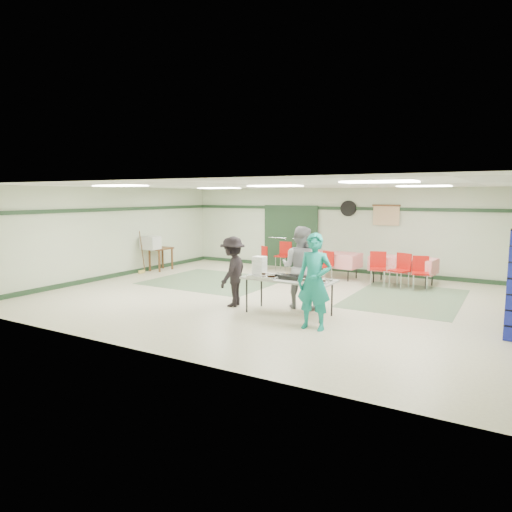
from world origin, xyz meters
The scene contains 36 objects.
floor centered at (0.00, 0.00, 0.00)m, with size 11.00×11.00×0.00m, color beige.
ceiling centered at (0.00, 0.00, 2.70)m, with size 11.00×11.00×0.00m, color white.
wall_back centered at (0.00, 4.50, 1.35)m, with size 11.00×11.00×0.00m, color beige.
wall_front centered at (0.00, -4.50, 1.35)m, with size 11.00×11.00×0.00m, color beige.
wall_left centered at (-5.50, 0.00, 1.35)m, with size 9.00×9.00×0.00m, color beige.
trim_back centered at (0.00, 4.47, 2.05)m, with size 11.00×0.06×0.10m, color #1E3721.
baseboard_back centered at (0.00, 4.47, 0.06)m, with size 11.00×0.06×0.12m, color #1E3721.
trim_left centered at (-5.47, 0.00, 2.05)m, with size 9.00×0.06×0.10m, color #1E3721.
baseboard_left centered at (-5.47, 0.00, 0.06)m, with size 9.00×0.06×0.12m, color #1E3721.
green_patch_a centered at (-2.50, 1.00, 0.00)m, with size 3.50×3.00×0.01m, color #5E7959.
green_patch_b centered at (2.80, 1.50, 0.00)m, with size 2.50×3.50×0.01m, color #5E7959.
double_door_left centered at (-2.20, 4.44, 1.05)m, with size 0.90×0.06×2.10m, color gray.
double_door_right centered at (-1.25, 4.44, 1.05)m, with size 0.90×0.06×2.10m, color gray.
door_frame centered at (-1.73, 4.42, 1.05)m, with size 2.00×0.03×2.15m, color #1E3721.
wall_fan centered at (0.30, 4.44, 2.05)m, with size 0.50×0.50×0.10m, color black.
scroll_banner centered at (1.50, 4.44, 1.85)m, with size 0.80×0.02×0.60m, color #DFBF8B.
serving_table centered at (1.00, -1.27, 0.72)m, with size 1.93×0.79×0.76m.
sheet_tray_right centered at (1.63, -1.38, 0.77)m, with size 0.58×0.44×0.02m, color silver.
sheet_tray_mid centered at (0.87, -1.21, 0.77)m, with size 0.61×0.46×0.02m, color silver.
sheet_tray_left centered at (0.51, -1.42, 0.77)m, with size 0.63×0.48×0.02m, color silver.
baking_pan centered at (1.10, -1.32, 0.80)m, with size 0.49×0.31×0.08m, color black.
foam_box_stack centered at (0.26, -1.20, 0.96)m, with size 0.25×0.23×0.40m, color white.
volunteer_teal centered at (1.87, -2.00, 0.90)m, with size 0.65×0.43×1.79m, color #138377.
volunteer_grey centered at (0.97, -0.64, 0.90)m, with size 0.87×0.68×1.80m, color gray.
volunteer_dark centered at (-0.41, -1.24, 0.78)m, with size 1.01×0.58×1.56m, color black.
dining_table_a centered at (2.32, 3.25, 0.57)m, with size 1.82×0.96×0.77m.
dining_table_b centered at (0.12, 3.25, 0.57)m, with size 1.93×0.97×0.77m.
chair_a centered at (2.41, 2.68, 0.57)m, with size 0.56×0.56×0.93m.
chair_b centered at (1.77, 2.68, 0.58)m, with size 0.54×0.54×0.94m.
chair_c centered at (2.89, 2.68, 0.55)m, with size 0.49×0.49×0.89m.
chair_d centered at (0.27, 2.67, 0.52)m, with size 0.51×0.51×0.86m.
chair_loose_a centered at (-1.62, 3.74, 0.58)m, with size 0.45×0.45×0.95m.
chair_loose_b centered at (-2.33, 3.51, 0.48)m, with size 0.50×0.50×0.78m.
printer_table centered at (-5.15, 1.70, 0.62)m, with size 0.53×0.80×0.74m.
office_printer centered at (-5.15, 1.22, 0.95)m, with size 0.52×0.46×0.42m, color #BCBBB7.
broom centered at (-5.23, 0.93, 0.69)m, with size 0.03×0.03×1.33m, color brown.
Camera 1 is at (5.07, -9.64, 2.46)m, focal length 32.00 mm.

